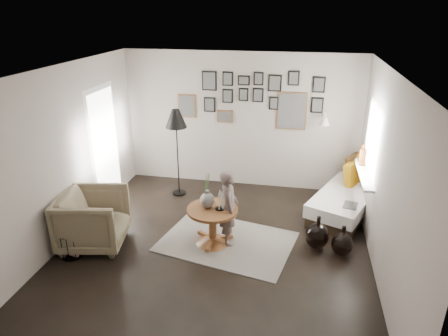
% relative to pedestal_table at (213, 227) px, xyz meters
% --- Properties ---
extents(ground, '(4.80, 4.80, 0.00)m').
position_rel_pedestal_table_xyz_m(ground, '(0.05, -0.14, -0.27)').
color(ground, black).
rests_on(ground, ground).
extents(wall_back, '(4.50, 0.00, 4.50)m').
position_rel_pedestal_table_xyz_m(wall_back, '(0.05, 2.26, 1.03)').
color(wall_back, gray).
rests_on(wall_back, ground).
extents(wall_front, '(4.50, 0.00, 4.50)m').
position_rel_pedestal_table_xyz_m(wall_front, '(0.05, -2.54, 1.03)').
color(wall_front, gray).
rests_on(wall_front, ground).
extents(wall_left, '(0.00, 4.80, 4.80)m').
position_rel_pedestal_table_xyz_m(wall_left, '(-2.20, -0.14, 1.03)').
color(wall_left, gray).
rests_on(wall_left, ground).
extents(wall_right, '(0.00, 4.80, 4.80)m').
position_rel_pedestal_table_xyz_m(wall_right, '(2.30, -0.14, 1.03)').
color(wall_right, gray).
rests_on(wall_right, ground).
extents(ceiling, '(4.80, 4.80, 0.00)m').
position_rel_pedestal_table_xyz_m(ceiling, '(0.05, -0.14, 2.33)').
color(ceiling, white).
rests_on(ceiling, wall_back).
extents(door_left, '(0.00, 2.14, 2.14)m').
position_rel_pedestal_table_xyz_m(door_left, '(-2.18, 1.06, 0.78)').
color(door_left, white).
rests_on(door_left, wall_left).
extents(window_right, '(0.15, 1.32, 1.30)m').
position_rel_pedestal_table_xyz_m(window_right, '(2.23, 1.20, 0.66)').
color(window_right, white).
rests_on(window_right, wall_right).
extents(gallery_wall, '(2.74, 0.03, 1.08)m').
position_rel_pedestal_table_xyz_m(gallery_wall, '(0.34, 2.25, 1.47)').
color(gallery_wall, brown).
rests_on(gallery_wall, wall_back).
extents(wall_sconce, '(0.18, 0.36, 0.16)m').
position_rel_pedestal_table_xyz_m(wall_sconce, '(1.60, 2.00, 1.19)').
color(wall_sconce, white).
rests_on(wall_sconce, wall_back).
extents(rug, '(2.17, 1.73, 0.01)m').
position_rel_pedestal_table_xyz_m(rug, '(0.21, 0.07, -0.27)').
color(rug, '#BBB1A4').
rests_on(rug, ground).
extents(pedestal_table, '(0.76, 0.76, 0.59)m').
position_rel_pedestal_table_xyz_m(pedestal_table, '(0.00, 0.00, 0.00)').
color(pedestal_table, brown).
rests_on(pedestal_table, ground).
extents(vase, '(0.22, 0.22, 0.54)m').
position_rel_pedestal_table_xyz_m(vase, '(-0.08, 0.02, 0.48)').
color(vase, black).
rests_on(vase, pedestal_table).
extents(candles, '(0.13, 0.13, 0.28)m').
position_rel_pedestal_table_xyz_m(candles, '(0.11, 0.00, 0.45)').
color(candles, black).
rests_on(candles, pedestal_table).
extents(daybed, '(1.46, 2.00, 0.91)m').
position_rel_pedestal_table_xyz_m(daybed, '(2.05, 1.48, 0.00)').
color(daybed, black).
rests_on(daybed, ground).
extents(magazine_on_daybed, '(0.26, 0.32, 0.01)m').
position_rel_pedestal_table_xyz_m(magazine_on_daybed, '(2.05, 0.84, 0.15)').
color(magazine_on_daybed, black).
rests_on(magazine_on_daybed, daybed).
extents(armchair, '(1.08, 1.06, 0.85)m').
position_rel_pedestal_table_xyz_m(armchair, '(-1.73, -0.36, 0.15)').
color(armchair, '#695F47').
rests_on(armchair, ground).
extents(armchair_cushion, '(0.44, 0.45, 0.17)m').
position_rel_pedestal_table_xyz_m(armchair_cushion, '(-1.70, -0.31, 0.21)').
color(armchair_cushion, silver).
rests_on(armchair_cushion, armchair).
extents(floor_lamp, '(0.39, 0.39, 1.65)m').
position_rel_pedestal_table_xyz_m(floor_lamp, '(-1.01, 1.56, 1.15)').
color(floor_lamp, black).
rests_on(floor_lamp, ground).
extents(magazine_basket, '(0.31, 0.31, 0.36)m').
position_rel_pedestal_table_xyz_m(magazine_basket, '(-1.92, -0.71, -0.10)').
color(magazine_basket, black).
rests_on(magazine_basket, ground).
extents(demijohn_large, '(0.35, 0.35, 0.52)m').
position_rel_pedestal_table_xyz_m(demijohn_large, '(1.54, 0.18, -0.07)').
color(demijohn_large, black).
rests_on(demijohn_large, ground).
extents(demijohn_small, '(0.31, 0.31, 0.47)m').
position_rel_pedestal_table_xyz_m(demijohn_small, '(1.89, 0.06, -0.10)').
color(demijohn_small, black).
rests_on(demijohn_small, ground).
extents(child, '(0.37, 0.48, 1.18)m').
position_rel_pedestal_table_xyz_m(child, '(0.23, 0.08, 0.32)').
color(child, '#554643').
rests_on(child, ground).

